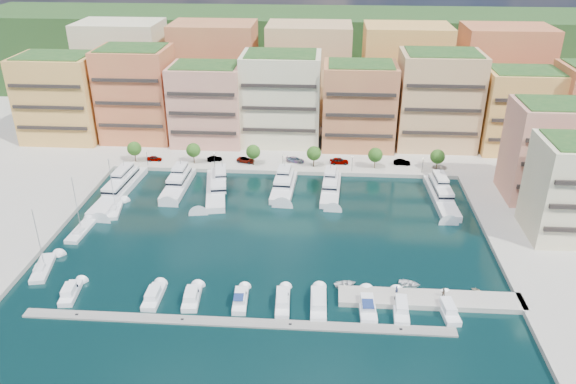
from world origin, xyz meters
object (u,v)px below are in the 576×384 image
cruiser_4 (240,300)px  car_2 (246,160)px  tree_2 (253,152)px  lamppost_3 (352,161)px  person_0 (397,290)px  lamppost_4 (423,163)px  car_3 (295,160)px  lamppost_2 (283,159)px  tree_4 (375,155)px  yacht_4 (331,187)px  lamppost_0 (147,156)px  yacht_1 (179,183)px  car_0 (155,158)px  tender_3 (476,289)px  cruiser_7 (367,306)px  tree_3 (314,153)px  tender_0 (345,284)px  car_4 (339,161)px  car_5 (402,162)px  cruiser_9 (448,309)px  lamppost_1 (214,157)px  cruiser_3 (192,298)px  yacht_6 (441,194)px  cruiser_6 (319,304)px  yacht_3 (284,185)px  tree_1 (193,150)px  tree_0 (134,149)px  cruiser_0 (70,293)px  person_1 (443,292)px  cruiser_2 (154,297)px  sailboat_2 (115,210)px  tender_2 (409,283)px  car_1 (215,159)px  sailboat_1 (80,232)px  yacht_0 (120,188)px  tree_5 (438,157)px  tender_1 (392,288)px  cruiser_5 (283,302)px  cruiser_8 (401,307)px

cruiser_4 → car_2: size_ratio=1.53×
cruiser_4 → tree_2: bearing=94.9°
lamppost_3 → person_0: (6.09, -52.49, -2.04)m
lamppost_4 → tree_2: bearing=177.0°
car_3 → lamppost_2: bearing=157.8°
tree_4 → lamppost_4: 12.25m
yacht_4 → lamppost_0: bearing=167.9°
yacht_1 → car_0: size_ratio=4.58×
yacht_1 → lamppost_2: bearing=22.6°
lamppost_4 → tender_3: (2.58, -49.51, -3.39)m
cruiser_7 → yacht_1: bearing=134.1°
tree_3 → cruiser_7: 59.27m
tender_0 → car_4: 54.06m
car_0 → car_4: bearing=-91.1°
car_5 → cruiser_9: bearing=-176.8°
tree_2 → lamppost_4: 44.07m
lamppost_0 → lamppost_1: 18.00m
lamppost_2 → cruiser_3: bearing=-101.8°
car_0 → lamppost_2: bearing=-98.0°
car_0 → tender_3: bearing=-128.3°
tender_0 → yacht_6: bearing=-49.8°
cruiser_6 → car_2: car_2 is taller
cruiser_7 → car_0: (-53.94, 59.08, 1.10)m
cruiser_3 → tree_2: bearing=86.5°
yacht_4 → yacht_3: bearing=177.0°
cruiser_4 → tree_1: bearing=109.8°
tree_0 → tree_2: (32.00, 0.00, 0.00)m
cruiser_0 → person_1: person_1 is taller
yacht_6 → car_5: size_ratio=5.04×
tree_4 → car_0: size_ratio=1.43×
tree_4 → cruiser_2: (-42.36, -58.08, -4.20)m
tree_2 → tender_3: 69.80m
yacht_1 → sailboat_2: (-11.48, -13.74, -0.78)m
yacht_4 → tender_2: 40.64m
cruiser_3 → car_1: car_1 is taller
sailboat_1 → car_5: (71.92, 39.39, 1.42)m
lamppost_1 → yacht_0: size_ratio=0.16×
tree_5 → yacht_0: bearing=-168.1°
cruiser_0 → car_0: car_0 is taller
tree_1 → sailboat_2: 29.69m
lamppost_3 → cruiser_2: 66.66m
tree_3 → tender_1: 54.95m
tree_5 → person_0: bearing=-106.2°
tree_0 → sailboat_2: sailboat_2 is taller
cruiser_5 → car_5: 66.67m
tree_0 → tender_3: tree_0 is taller
tree_5 → cruiser_4: (-43.04, -58.10, -4.17)m
lamppost_3 → cruiser_8: (6.54, -55.80, -3.28)m
lamppost_2 → yacht_1: 27.36m
tender_1 → car_3: 58.89m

